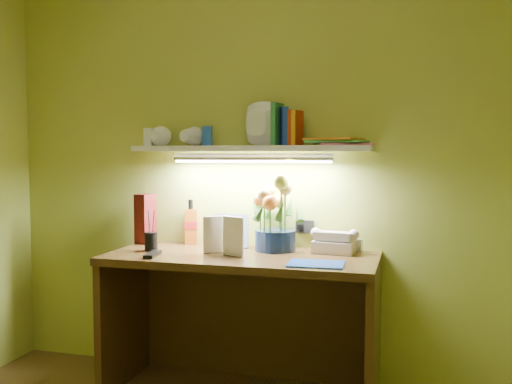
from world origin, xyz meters
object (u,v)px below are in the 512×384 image
telephone (334,241)px  whisky_bottle (191,222)px  desk_clock (356,245)px  flower_bouquet (275,215)px  desk (241,325)px

telephone → whisky_bottle: bearing=-179.0°
telephone → desk_clock: (0.11, 0.06, -0.03)m
telephone → whisky_bottle: 0.85m
whisky_bottle → telephone: bearing=-4.9°
flower_bouquet → desk_clock: size_ratio=5.62×
telephone → flower_bouquet: bearing=-171.4°
whisky_bottle → flower_bouquet: bearing=-9.4°
desk → whisky_bottle: size_ratio=5.43×
flower_bouquet → telephone: size_ratio=1.81×
telephone → whisky_bottle: whisky_bottle is taller
desk_clock → telephone: bearing=-138.6°
flower_bouquet → telephone: 0.34m
whisky_bottle → desk_clock: bearing=-0.7°
flower_bouquet → whisky_bottle: size_ratio=1.50×
desk_clock → whisky_bottle: whisky_bottle is taller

